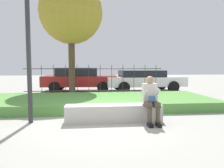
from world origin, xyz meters
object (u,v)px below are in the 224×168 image
(person_seated_reader, at_px, (151,98))
(tree_behind_fence, at_px, (71,13))
(car_parked_center, at_px, (79,79))
(street_lamp, at_px, (28,25))
(stone_bench, at_px, (114,114))
(car_parked_right, at_px, (144,80))

(person_seated_reader, bearing_deg, tree_behind_fence, 112.38)
(person_seated_reader, relative_size, car_parked_center, 0.28)
(car_parked_center, relative_size, tree_behind_fence, 0.75)
(car_parked_center, height_order, street_lamp, street_lamp)
(car_parked_center, distance_m, tree_behind_fence, 3.89)
(stone_bench, relative_size, tree_behind_fence, 0.45)
(car_parked_right, bearing_deg, stone_bench, -113.33)
(person_seated_reader, xyz_separation_m, tree_behind_fence, (-2.53, 6.15, 3.61))
(person_seated_reader, distance_m, tree_behind_fence, 7.56)
(tree_behind_fence, bearing_deg, car_parked_center, 78.21)
(person_seated_reader, distance_m, car_parked_center, 8.03)
(person_seated_reader, relative_size, street_lamp, 0.29)
(car_parked_center, height_order, tree_behind_fence, tree_behind_fence)
(stone_bench, height_order, tree_behind_fence, tree_behind_fence)
(car_parked_right, relative_size, tree_behind_fence, 0.80)
(stone_bench, bearing_deg, tree_behind_fence, 105.01)
(street_lamp, bearing_deg, stone_bench, -1.95)
(person_seated_reader, xyz_separation_m, street_lamp, (-3.22, 0.37, 1.92))
(person_seated_reader, bearing_deg, car_parked_right, 77.04)
(person_seated_reader, height_order, tree_behind_fence, tree_behind_fence)
(stone_bench, xyz_separation_m, car_parked_center, (-1.24, 7.43, 0.55))
(tree_behind_fence, bearing_deg, stone_bench, -74.99)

